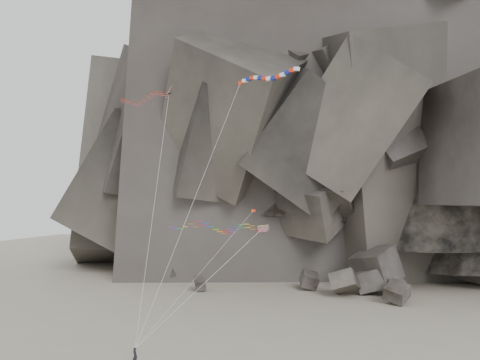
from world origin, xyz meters
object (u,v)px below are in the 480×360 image
(kite_flyer, at_px, (135,355))
(banner_kite, at_px, (266,79))
(parafoil_kite, at_px, (212,227))
(delta_kite, at_px, (142,99))
(pennant_kite, at_px, (227,242))

(kite_flyer, relative_size, banner_kite, 0.07)
(banner_kite, bearing_deg, kite_flyer, -117.16)
(parafoil_kite, bearing_deg, delta_kite, 176.82)
(kite_flyer, xyz_separation_m, pennant_kite, (7.42, 7.88, 11.58))
(kite_flyer, distance_m, parafoil_kite, 17.48)
(parafoil_kite, distance_m, pennant_kite, 4.53)
(banner_kite, xyz_separation_m, parafoil_kite, (-7.27, 0.39, -18.07))
(kite_flyer, distance_m, delta_kite, 33.06)
(parafoil_kite, relative_size, pennant_kite, 0.98)
(pennant_kite, bearing_deg, banner_kite, 8.61)
(banner_kite, bearing_deg, delta_kite, -162.87)
(delta_kite, bearing_deg, kite_flyer, -81.40)
(delta_kite, bearing_deg, banner_kite, -24.61)
(banner_kite, distance_m, pennant_kite, 20.17)
(delta_kite, height_order, parafoil_kite, delta_kite)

